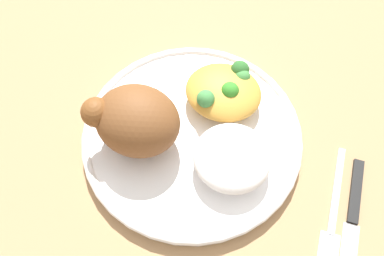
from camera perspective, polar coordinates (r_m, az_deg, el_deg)
The scene contains 7 objects.
ground_plane at distance 0.49m, azimuth 0.00°, elevation -1.66°, with size 2.00×2.00×0.00m, color #A67E55.
plate at distance 0.48m, azimuth 0.00°, elevation -1.10°, with size 0.27×0.27×0.02m.
roasted_chicken at distance 0.44m, azimuth -8.23°, elevation 1.12°, with size 0.11×0.08×0.08m.
rice_pile at distance 0.45m, azimuth 5.81°, elevation -4.28°, with size 0.09×0.09×0.03m, color white.
mac_cheese_with_broccoli at distance 0.49m, azimuth 4.73°, elevation 5.41°, with size 0.09×0.09×0.04m.
fork at distance 0.49m, azimuth 19.89°, elevation -11.02°, with size 0.02×0.14×0.01m.
knife at distance 0.49m, azimuth 22.23°, elevation -12.56°, with size 0.02×0.19×0.01m.
Camera 1 is at (-0.08, 0.21, 0.44)m, focal length 36.83 mm.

